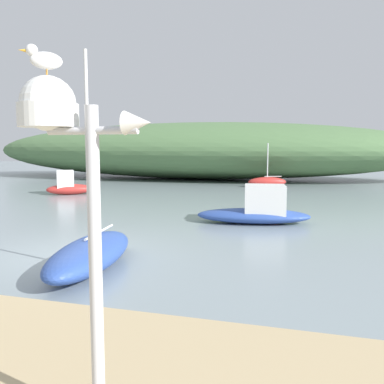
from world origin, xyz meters
TOP-DOWN VIEW (x-y plane):
  - ground_plane at (0.00, 0.00)m, footprint 120.00×120.00m
  - distant_hill at (-3.78, 26.50)m, footprint 40.41×12.86m
  - mast_structure at (3.92, -6.06)m, footprint 1.25×0.53m
  - seagull_on_radar at (3.78, -6.07)m, footprint 0.32×0.31m
  - motorboat_inner_mooring at (4.27, 5.72)m, footprint 4.33×2.09m
  - sailboat_outer_mooring at (1.30, -1.10)m, footprint 1.79×4.01m
  - motorboat_mid_channel at (-7.61, 11.90)m, footprint 2.76×2.32m
  - sailboat_west_reach at (3.26, 19.79)m, footprint 2.80×1.65m

SIDE VIEW (x-z plane):
  - ground_plane at x=0.00m, z-range 0.00..0.00m
  - sailboat_west_reach at x=3.26m, z-range -1.17..1.91m
  - sailboat_outer_mooring at x=1.30m, z-range -2.08..2.83m
  - motorboat_inner_mooring at x=4.27m, z-range -0.22..1.20m
  - motorboat_mid_channel at x=-7.61m, z-range -0.22..1.23m
  - distant_hill at x=-3.78m, z-range 0.00..4.99m
  - mast_structure at x=3.92m, z-range 1.25..4.47m
  - seagull_on_radar at x=3.78m, z-range 3.44..3.69m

